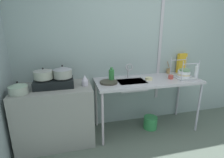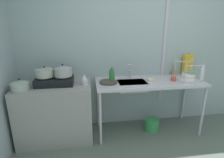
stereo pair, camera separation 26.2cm
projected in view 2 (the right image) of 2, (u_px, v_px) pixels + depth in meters
name	position (u px, v px, depth m)	size (l,w,h in m)	color
wall_back	(146.00, 47.00, 2.93)	(4.90, 0.10, 2.64)	#91A3A2
wall_metal_strip	(165.00, 39.00, 2.87)	(0.05, 0.01, 2.11)	#AEAAB3
counter_concrete	(56.00, 112.00, 2.65)	(1.05, 0.63, 0.86)	gray
counter_sink	(149.00, 84.00, 2.73)	(1.64, 0.63, 0.86)	#AEAAB3
stove	(55.00, 81.00, 2.51)	(0.52, 0.30, 0.13)	black
pot_on_left_burner	(45.00, 72.00, 2.45)	(0.25, 0.25, 0.15)	#9BA192
pot_on_right_burner	(63.00, 71.00, 2.48)	(0.25, 0.25, 0.17)	gray
pot_beside_stove	(20.00, 85.00, 2.29)	(0.23, 0.23, 0.16)	#959F92
percolator	(84.00, 80.00, 2.51)	(0.09, 0.09, 0.15)	silver
sink_basin	(132.00, 86.00, 2.68)	(0.42, 0.29, 0.12)	#AEAAB3
faucet	(130.00, 69.00, 2.74)	(0.12, 0.07, 0.25)	#AEAAB3
frying_pan	(108.00, 82.00, 2.60)	(0.26, 0.26, 0.03)	#3B372E
dish_rack	(188.00, 76.00, 2.75)	(0.30, 0.34, 0.30)	#B4B1C2
cup_by_rack	(174.00, 79.00, 2.70)	(0.08, 0.08, 0.06)	#B7483E
small_bowl_on_drainboard	(150.00, 80.00, 2.70)	(0.11, 0.11, 0.04)	beige
bottle_by_sink	(112.00, 75.00, 2.66)	(0.08, 0.08, 0.22)	#2D7738
bottle_by_rack	(202.00, 74.00, 2.73)	(0.06, 0.06, 0.22)	white
cereal_box	(188.00, 65.00, 3.02)	(0.17, 0.06, 0.34)	gold
utensil_jar	(173.00, 72.00, 3.02)	(0.08, 0.07, 0.21)	#9B7846
bucket_on_floor	(152.00, 125.00, 2.91)	(0.23, 0.23, 0.20)	#338C4C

